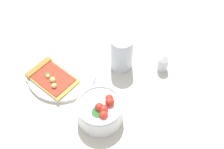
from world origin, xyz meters
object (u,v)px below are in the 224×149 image
at_px(soda_glass, 122,53).
at_px(pepper_shaker, 163,63).
at_px(salad_bowl, 100,110).
at_px(pizza_slice_main, 50,77).
at_px(plate, 62,73).

distance_m(soda_glass, pepper_shaker, 0.14).
bearing_deg(salad_bowl, soda_glass, 140.73).
distance_m(salad_bowl, pepper_shaker, 0.27).
height_order(pizza_slice_main, pepper_shaker, pepper_shaker).
xyz_separation_m(salad_bowl, soda_glass, (-0.16, 0.13, 0.02)).
bearing_deg(plate, salad_bowl, 17.81).
bearing_deg(plate, pepper_shaker, 72.85).
height_order(salad_bowl, soda_glass, soda_glass).
bearing_deg(salad_bowl, plate, -162.19).
xyz_separation_m(plate, soda_glass, (0.03, 0.20, 0.05)).
distance_m(pizza_slice_main, salad_bowl, 0.21).
xyz_separation_m(pizza_slice_main, pepper_shaker, (0.09, 0.36, 0.01)).
xyz_separation_m(plate, pizza_slice_main, (0.01, -0.04, 0.01)).
distance_m(plate, soda_glass, 0.20).
xyz_separation_m(soda_glass, pepper_shaker, (0.06, 0.12, -0.03)).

